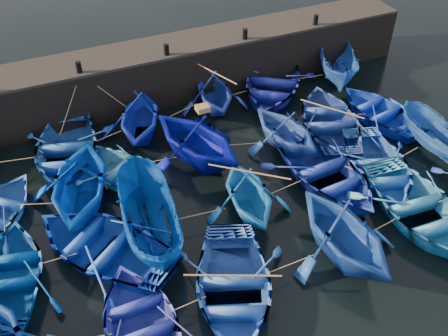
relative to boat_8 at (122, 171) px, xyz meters
name	(u,v)px	position (x,y,z in m)	size (l,w,h in m)	color
ground	(261,235)	(3.67, -4.97, -0.45)	(120.00, 120.00, 0.00)	black
quay_wall	(163,72)	(3.67, 5.53, 0.80)	(26.00, 2.50, 2.50)	black
quay_top	(161,48)	(3.67, 5.53, 2.11)	(26.00, 2.50, 0.12)	black
bollard_1	(79,67)	(-0.33, 4.63, 2.42)	(0.24, 0.24, 0.50)	black
bollard_2	(166,50)	(3.67, 4.63, 2.42)	(0.24, 0.24, 0.50)	black
bollard_3	(245,34)	(7.67, 4.63, 2.42)	(0.24, 0.24, 0.50)	black
bollard_4	(316,20)	(11.67, 4.63, 2.42)	(0.24, 0.24, 0.50)	black
boat_1	(65,150)	(-1.84, 2.16, 0.12)	(3.89, 5.44, 1.13)	#174791
boat_2	(140,116)	(1.57, 2.56, 0.63)	(3.55, 4.11, 2.16)	#0C239E
boat_3	(214,91)	(5.42, 3.25, 0.54)	(3.24, 3.76, 1.98)	navy
boat_4	(272,83)	(8.60, 3.35, 0.15)	(4.10, 5.73, 1.19)	navy
boat_5	(338,65)	(12.34, 3.11, 0.46)	(1.77, 4.71, 1.82)	#194B9E
boat_7	(80,181)	(-1.73, -0.93, 0.83)	(4.20, 4.87, 2.56)	#0039A8
boat_8	(122,171)	(0.00, 0.00, 0.00)	(3.09, 4.32, 0.90)	#388AD6
boat_9	(197,138)	(3.17, -0.17, 0.79)	(4.07, 4.72, 2.48)	#000782
boat_10	(285,129)	(6.98, -0.80, 0.55)	(3.28, 3.81, 2.00)	#244B9D
boat_11	(330,120)	(9.50, -0.50, 0.11)	(3.87, 5.41, 1.12)	navy
boat_12	(381,111)	(12.15, -0.76, 0.03)	(3.30, 4.61, 0.96)	blue
boat_13	(10,275)	(-4.67, -3.57, 0.04)	(3.34, 4.68, 0.97)	navy
boat_14	(104,245)	(-1.63, -3.62, 0.12)	(3.90, 5.46, 1.13)	blue
boat_15	(149,219)	(0.04, -3.50, 0.52)	(1.89, 5.01, 1.94)	navy
boat_16	(248,193)	(3.76, -3.72, 0.53)	(3.21, 3.72, 1.96)	blue
boat_17	(326,172)	(7.32, -3.50, 0.12)	(3.93, 5.49, 1.14)	#183099
boat_18	(378,166)	(9.45, -4.02, 0.08)	(3.62, 5.06, 1.05)	blue
boat_19	(436,138)	(12.62, -3.74, 0.33)	(1.51, 4.01, 1.55)	#16498E
boat_21	(142,324)	(-1.34, -7.02, 0.03)	(3.28, 4.59, 0.95)	#222D9B
boat_22	(232,287)	(1.62, -6.95, 0.08)	(3.68, 5.14, 1.07)	blue
boat_23	(344,232)	(5.71, -6.91, 0.72)	(3.84, 4.45, 2.34)	#164598
boat_24	(420,209)	(9.29, -6.67, 0.12)	(3.93, 5.49, 1.14)	#2C7DC8
wooden_crate	(203,108)	(3.47, -0.17, 2.15)	(0.51, 0.43, 0.22)	#8F633E
mooring_ropes	(196,142)	(3.21, 0.04, 0.43)	(18.17, 11.61, 2.10)	tan
loose_oars	(259,145)	(5.07, -1.98, 1.11)	(10.13, 12.28, 0.97)	#99724C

